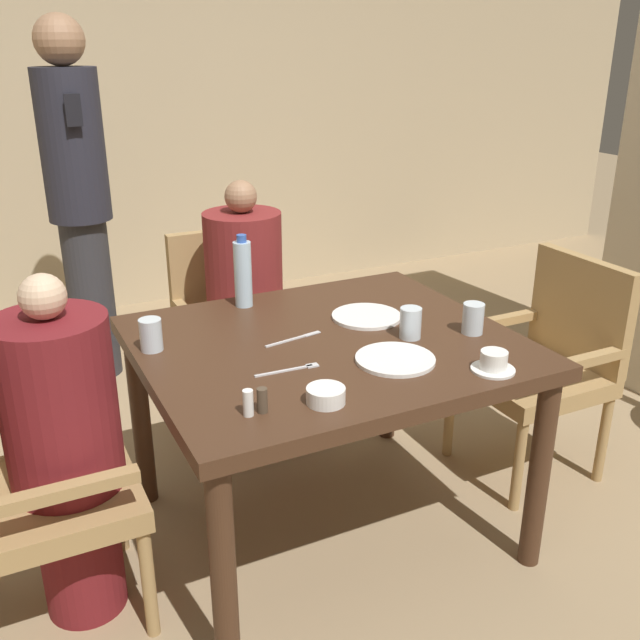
% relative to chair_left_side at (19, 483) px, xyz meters
% --- Properties ---
extents(ground_plane, '(16.00, 16.00, 0.00)m').
position_rel_chair_left_side_xyz_m(ground_plane, '(0.97, 0.00, -0.48)').
color(ground_plane, '#9E8460').
extents(wall_back, '(8.00, 0.06, 2.80)m').
position_rel_chair_left_side_xyz_m(wall_back, '(0.97, 2.70, 0.92)').
color(wall_back, tan).
rests_on(wall_back, ground_plane).
extents(dining_table, '(1.19, 1.04, 0.74)m').
position_rel_chair_left_side_xyz_m(dining_table, '(0.97, 0.00, 0.17)').
color(dining_table, '#422819').
rests_on(dining_table, ground_plane).
extents(chair_left_side, '(0.49, 0.49, 0.87)m').
position_rel_chair_left_side_xyz_m(chair_left_side, '(0.00, 0.00, 0.00)').
color(chair_left_side, '#A88451').
rests_on(chair_left_side, ground_plane).
extents(diner_in_left_chair, '(0.32, 0.32, 1.08)m').
position_rel_chair_left_side_xyz_m(diner_in_left_chair, '(0.13, 0.00, 0.07)').
color(diner_in_left_chair, maroon).
rests_on(diner_in_left_chair, ground_plane).
extents(chair_far_side, '(0.49, 0.49, 0.87)m').
position_rel_chair_left_side_xyz_m(chair_far_side, '(0.97, 0.90, 0.00)').
color(chair_far_side, '#A88451').
rests_on(chair_far_side, ground_plane).
extents(diner_in_far_chair, '(0.32, 0.32, 1.13)m').
position_rel_chair_left_side_xyz_m(diner_in_far_chair, '(0.97, 0.76, 0.10)').
color(diner_in_far_chair, maroon).
rests_on(diner_in_far_chair, ground_plane).
extents(chair_right_side, '(0.49, 0.49, 0.87)m').
position_rel_chair_left_side_xyz_m(chair_right_side, '(1.95, 0.00, 0.00)').
color(chair_right_side, '#A88451').
rests_on(chair_right_side, ground_plane).
extents(standing_host, '(0.30, 0.34, 1.76)m').
position_rel_chair_left_side_xyz_m(standing_host, '(0.48, 1.69, 0.47)').
color(standing_host, '#2D2D33').
rests_on(standing_host, ground_plane).
extents(plate_main_left, '(0.24, 0.24, 0.01)m').
position_rel_chair_left_side_xyz_m(plate_main_left, '(1.18, 0.11, 0.26)').
color(plate_main_left, white).
rests_on(plate_main_left, dining_table).
extents(plate_main_right, '(0.24, 0.24, 0.01)m').
position_rel_chair_left_side_xyz_m(plate_main_right, '(1.08, -0.24, 0.26)').
color(plate_main_right, white).
rests_on(plate_main_right, dining_table).
extents(teacup_with_saucer, '(0.13, 0.13, 0.06)m').
position_rel_chair_left_side_xyz_m(teacup_with_saucer, '(1.31, -0.43, 0.28)').
color(teacup_with_saucer, white).
rests_on(teacup_with_saucer, dining_table).
extents(bowl_small, '(0.11, 0.11, 0.04)m').
position_rel_chair_left_side_xyz_m(bowl_small, '(0.77, -0.38, 0.28)').
color(bowl_small, white).
rests_on(bowl_small, dining_table).
extents(water_bottle, '(0.06, 0.06, 0.27)m').
position_rel_chair_left_side_xyz_m(water_bottle, '(0.84, 0.42, 0.38)').
color(water_bottle, silver).
rests_on(water_bottle, dining_table).
extents(glass_tall_near, '(0.07, 0.07, 0.10)m').
position_rel_chair_left_side_xyz_m(glass_tall_near, '(1.43, -0.16, 0.31)').
color(glass_tall_near, silver).
rests_on(glass_tall_near, dining_table).
extents(glass_tall_mid, '(0.07, 0.07, 0.10)m').
position_rel_chair_left_side_xyz_m(glass_tall_mid, '(0.44, 0.17, 0.31)').
color(glass_tall_mid, silver).
rests_on(glass_tall_mid, dining_table).
extents(glass_tall_far, '(0.07, 0.07, 0.10)m').
position_rel_chair_left_side_xyz_m(glass_tall_far, '(1.22, -0.11, 0.31)').
color(glass_tall_far, silver).
rests_on(glass_tall_far, dining_table).
extents(salt_shaker, '(0.03, 0.03, 0.07)m').
position_rel_chair_left_side_xyz_m(salt_shaker, '(0.56, -0.36, 0.29)').
color(salt_shaker, white).
rests_on(salt_shaker, dining_table).
extents(pepper_shaker, '(0.03, 0.03, 0.07)m').
position_rel_chair_left_side_xyz_m(pepper_shaker, '(0.60, -0.36, 0.29)').
color(pepper_shaker, '#4C3D2D').
rests_on(pepper_shaker, dining_table).
extents(fork_beside_plate, '(0.20, 0.02, 0.00)m').
position_rel_chair_left_side_xyz_m(fork_beside_plate, '(0.78, -0.16, 0.26)').
color(fork_beside_plate, silver).
rests_on(fork_beside_plate, dining_table).
extents(knife_beside_plate, '(0.21, 0.05, 0.00)m').
position_rel_chair_left_side_xyz_m(knife_beside_plate, '(0.88, 0.05, 0.26)').
color(knife_beside_plate, silver).
rests_on(knife_beside_plate, dining_table).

